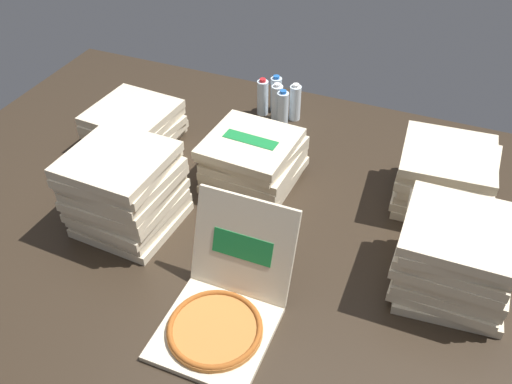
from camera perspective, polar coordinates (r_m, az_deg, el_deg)
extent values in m
cube|color=#2D2319|center=(2.34, -1.90, -4.02)|extent=(3.20, 2.40, 0.02)
cube|color=beige|center=(1.98, -4.23, -14.30)|extent=(0.38, 0.38, 0.02)
cylinder|color=#B77033|center=(1.96, -4.26, -13.96)|extent=(0.33, 0.33, 0.02)
torus|color=#9C501E|center=(1.96, -4.28, -13.81)|extent=(0.33, 0.33, 0.02)
cube|color=beige|center=(1.98, -1.32, -5.60)|extent=(0.38, 0.14, 0.36)
cube|color=#197A38|center=(1.97, -1.43, -5.71)|extent=(0.23, 0.03, 0.09)
cube|color=beige|center=(2.58, 18.41, -0.57)|extent=(0.40, 0.40, 0.04)
cube|color=beige|center=(2.56, 18.40, 0.17)|extent=(0.40, 0.40, 0.04)
cube|color=#197A38|center=(2.55, 18.50, 0.53)|extent=(0.25, 0.08, 0.00)
cube|color=beige|center=(2.54, 18.89, 0.77)|extent=(0.39, 0.39, 0.04)
cube|color=beige|center=(2.51, 19.22, 1.39)|extent=(0.40, 0.40, 0.04)
cube|color=beige|center=(2.48, 19.03, 2.06)|extent=(0.39, 0.39, 0.04)
cube|color=beige|center=(2.46, 19.44, 2.82)|extent=(0.39, 0.39, 0.04)
cube|color=#197A38|center=(2.45, 19.55, 3.21)|extent=(0.25, 0.07, 0.00)
cube|color=beige|center=(2.44, 19.36, 3.59)|extent=(0.41, 0.41, 0.04)
cube|color=beige|center=(2.57, -0.36, 1.54)|extent=(0.40, 0.40, 0.04)
cube|color=#197A38|center=(2.55, -0.36, 1.91)|extent=(0.25, 0.08, 0.00)
cube|color=beige|center=(2.54, -0.14, 2.28)|extent=(0.42, 0.42, 0.04)
cube|color=#197A38|center=(2.53, -0.15, 2.66)|extent=(0.25, 0.09, 0.00)
cube|color=beige|center=(2.51, -0.25, 2.88)|extent=(0.40, 0.40, 0.04)
cube|color=#197A38|center=(2.50, -0.25, 3.27)|extent=(0.25, 0.08, 0.00)
cube|color=beige|center=(2.49, -0.15, 3.64)|extent=(0.40, 0.40, 0.04)
cube|color=beige|center=(2.48, -0.35, 4.47)|extent=(0.43, 0.43, 0.04)
cube|color=#197A38|center=(2.46, -0.35, 4.87)|extent=(0.25, 0.10, 0.00)
cube|color=beige|center=(2.44, -0.57, 5.04)|extent=(0.40, 0.40, 0.04)
cube|color=#197A38|center=(2.43, -0.58, 5.45)|extent=(0.25, 0.08, 0.00)
cube|color=beige|center=(2.89, -12.28, 5.55)|extent=(0.40, 0.40, 0.04)
cube|color=#197A38|center=(2.88, -12.34, 5.89)|extent=(0.25, 0.08, 0.00)
cube|color=beige|center=(2.85, -12.20, 5.95)|extent=(0.39, 0.39, 0.04)
cube|color=beige|center=(2.83, -12.48, 6.58)|extent=(0.42, 0.42, 0.04)
cube|color=beige|center=(2.82, -12.63, 7.31)|extent=(0.40, 0.40, 0.04)
cube|color=#197A38|center=(2.81, -12.69, 7.67)|extent=(0.25, 0.08, 0.00)
cube|color=beige|center=(2.80, -12.70, 8.04)|extent=(0.41, 0.41, 0.04)
cube|color=beige|center=(2.22, 19.21, -8.89)|extent=(0.41, 0.41, 0.04)
cube|color=beige|center=(2.19, 19.22, -8.18)|extent=(0.39, 0.39, 0.04)
cube|color=beige|center=(2.17, 19.43, -7.34)|extent=(0.39, 0.39, 0.04)
cube|color=beige|center=(2.15, 19.94, -6.63)|extent=(0.38, 0.38, 0.04)
cube|color=beige|center=(2.11, 19.59, -5.92)|extent=(0.38, 0.38, 0.04)
cube|color=#197A38|center=(2.10, 19.72, -5.52)|extent=(0.25, 0.07, 0.00)
cube|color=beige|center=(2.09, 19.99, -5.11)|extent=(0.39, 0.39, 0.04)
cube|color=beige|center=(2.06, 20.25, -4.31)|extent=(0.41, 0.41, 0.04)
cube|color=beige|center=(2.03, 20.43, -3.61)|extent=(0.38, 0.38, 0.04)
cube|color=beige|center=(2.41, -12.66, -2.72)|extent=(0.40, 0.40, 0.04)
cube|color=beige|center=(2.39, -12.88, -1.80)|extent=(0.41, 0.41, 0.04)
cube|color=beige|center=(2.36, -13.17, -1.32)|extent=(0.41, 0.41, 0.04)
cube|color=beige|center=(2.34, -13.14, -0.46)|extent=(0.39, 0.39, 0.04)
cube|color=beige|center=(2.31, -13.52, 0.17)|extent=(0.38, 0.38, 0.04)
cube|color=beige|center=(2.29, -13.44, 0.98)|extent=(0.40, 0.40, 0.04)
cube|color=beige|center=(2.27, -13.67, 1.78)|extent=(0.41, 0.41, 0.04)
cube|color=beige|center=(2.24, -14.08, 2.54)|extent=(0.39, 0.39, 0.04)
cube|color=beige|center=(2.22, -14.17, 3.30)|extent=(0.39, 0.39, 0.04)
cylinder|color=white|center=(2.97, 2.18, 9.21)|extent=(0.06, 0.06, 0.19)
cylinder|color=white|center=(2.92, 2.23, 10.98)|extent=(0.03, 0.03, 0.02)
cylinder|color=silver|center=(3.01, 0.69, 9.72)|extent=(0.06, 0.06, 0.19)
cylinder|color=red|center=(2.96, 0.71, 11.47)|extent=(0.03, 0.03, 0.02)
cylinder|color=silver|center=(3.04, 2.08, 10.03)|extent=(0.06, 0.06, 0.19)
cylinder|color=blue|center=(2.99, 2.12, 11.77)|extent=(0.03, 0.03, 0.02)
cylinder|color=white|center=(2.97, 4.05, 9.16)|extent=(0.06, 0.06, 0.19)
cylinder|color=white|center=(2.92, 4.15, 10.93)|extent=(0.03, 0.03, 0.02)
cylinder|color=silver|center=(2.91, 2.76, 8.50)|extent=(0.06, 0.06, 0.19)
cylinder|color=blue|center=(2.86, 2.83, 10.30)|extent=(0.03, 0.03, 0.02)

